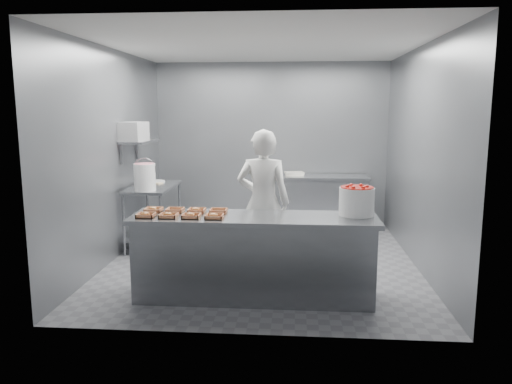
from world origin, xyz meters
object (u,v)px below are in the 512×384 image
tray_2 (191,216)px  strawberry_tub (357,200)px  tray_1 (168,215)px  tray_4 (153,210)px  tray_3 (214,216)px  back_counter (323,202)px  prep_table (153,206)px  service_counter (254,257)px  glaze_bucket (145,177)px  tray_0 (146,215)px  tray_6 (196,210)px  tray_7 (219,211)px  worker (263,202)px  appliance (133,132)px  tray_5 (175,210)px

tray_2 → strawberry_tub: 1.75m
tray_1 → tray_4: same height
tray_3 → back_counter: bearing=69.0°
prep_table → tray_2: (1.01, -2.09, 0.33)m
service_counter → glaze_bucket: glaze_bucket is taller
tray_0 → tray_6: (0.48, 0.28, 0.00)m
back_counter → strawberry_tub: bearing=-86.7°
tray_4 → glaze_bucket: glaze_bucket is taller
service_counter → tray_1: (-0.88, -0.14, 0.47)m
service_counter → tray_3: tray_3 is taller
tray_6 → strawberry_tub: strawberry_tub is taller
tray_7 → glaze_bucket: bearing=131.9°
tray_6 → worker: (0.68, 0.71, -0.04)m
back_counter → tray_6: tray_6 is taller
service_counter → back_counter: same height
tray_0 → tray_2: size_ratio=1.00×
tray_6 → appliance: appliance is taller
tray_6 → glaze_bucket: (-0.99, 1.37, 0.17)m
tray_5 → glaze_bucket: 1.57m
tray_0 → appliance: 2.10m
tray_0 → tray_7: tray_0 is taller
worker → strawberry_tub: worker is taller
tray_7 → service_counter: bearing=-19.4°
service_counter → tray_5: size_ratio=13.88×
prep_table → back_counter: (2.55, 1.30, -0.14)m
service_counter → appliance: appliance is taller
tray_3 → prep_table: bearing=120.9°
tray_4 → tray_7: 0.72m
tray_1 → tray_2: same height
worker → tray_6: bearing=51.1°
prep_table → glaze_bucket: (0.02, -0.44, 0.50)m
appliance → tray_7: bearing=-37.5°
worker → appliance: appliance is taller
back_counter → tray_2: size_ratio=8.01×
back_counter → tray_6: bearing=-116.3°
tray_4 → glaze_bucket: bearing=110.4°
tray_2 → worker: (0.68, 0.99, -0.04)m
glaze_bucket → tray_2: bearing=-59.1°
service_counter → glaze_bucket: size_ratio=5.74×
tray_7 → glaze_bucket: glaze_bucket is taller
tray_4 → tray_2: bearing=-30.2°
prep_table → tray_6: 2.10m
back_counter → tray_4: bearing=-123.0°
tray_0 → worker: bearing=40.3°
tray_1 → tray_5: bearing=89.4°
prep_table → appliance: bearing=-122.7°
back_counter → worker: size_ratio=0.84×
worker → strawberry_tub: size_ratio=4.81×
tray_1 → tray_2: bearing=0.0°
glaze_bucket → worker: bearing=-21.6°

